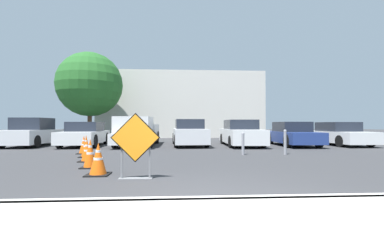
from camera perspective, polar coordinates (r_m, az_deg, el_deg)
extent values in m
plane|color=#333335|center=(13.81, -1.06, -6.01)|extent=(96.00, 96.00, 0.00)
cube|color=beige|center=(2.91, 8.72, -24.03)|extent=(22.31, 2.25, 0.14)
cube|color=beige|center=(3.95, 5.13, -17.74)|extent=(22.31, 0.20, 0.14)
cube|color=black|center=(5.80, -12.45, -3.82)|extent=(1.09, 0.02, 1.09)
cube|color=orange|center=(5.79, -12.47, -3.83)|extent=(1.03, 0.02, 1.03)
cube|color=slate|center=(5.96, -12.41, -12.57)|extent=(0.74, 0.20, 0.02)
cube|color=slate|center=(5.94, -15.36, -8.20)|extent=(0.04, 0.04, 0.92)
cube|color=slate|center=(5.85, -9.38, -8.34)|extent=(0.04, 0.04, 0.92)
cube|color=black|center=(6.64, -20.14, -11.29)|extent=(0.53, 0.53, 0.03)
cone|color=#EA590F|center=(6.58, -20.12, -7.98)|extent=(0.40, 0.40, 0.74)
cylinder|color=white|center=(6.56, -20.11, -6.57)|extent=(0.12, 0.12, 0.07)
cylinder|color=white|center=(6.58, -20.12, -8.11)|extent=(0.22, 0.22, 0.07)
cube|color=black|center=(7.80, -21.71, -9.73)|extent=(0.47, 0.47, 0.03)
cone|color=#EA590F|center=(7.74, -21.69, -6.76)|extent=(0.35, 0.35, 0.78)
cylinder|color=white|center=(7.73, -21.68, -5.50)|extent=(0.11, 0.11, 0.07)
cylinder|color=white|center=(7.75, -21.69, -6.88)|extent=(0.19, 0.19, 0.07)
cube|color=black|center=(9.12, -22.31, -8.44)|extent=(0.47, 0.47, 0.03)
cone|color=#EA590F|center=(9.08, -22.29, -6.21)|extent=(0.35, 0.35, 0.68)
cylinder|color=white|center=(9.07, -22.29, -5.26)|extent=(0.11, 0.11, 0.06)
cylinder|color=white|center=(9.08, -22.29, -6.29)|extent=(0.19, 0.19, 0.06)
cube|color=black|center=(10.34, -22.48, -7.55)|extent=(0.44, 0.44, 0.03)
cone|color=#EA590F|center=(10.30, -22.46, -5.29)|extent=(0.33, 0.33, 0.79)
cylinder|color=white|center=(10.29, -22.46, -4.33)|extent=(0.10, 0.10, 0.07)
cylinder|color=white|center=(10.30, -22.46, -5.38)|extent=(0.18, 0.18, 0.07)
cube|color=black|center=(11.56, -22.92, -6.84)|extent=(0.49, 0.49, 0.03)
cone|color=#EA590F|center=(11.52, -22.91, -5.00)|extent=(0.36, 0.36, 0.72)
cylinder|color=white|center=(11.51, -22.90, -4.22)|extent=(0.11, 0.11, 0.06)
cylinder|color=white|center=(11.53, -22.91, -5.07)|extent=(0.20, 0.20, 0.06)
cube|color=silver|center=(16.93, -32.00, -3.08)|extent=(1.92, 4.06, 0.73)
cube|color=#1E232D|center=(17.00, -31.83, -0.72)|extent=(1.65, 1.89, 0.66)
cylinder|color=black|center=(15.45, -31.36, -4.11)|extent=(0.22, 0.66, 0.66)
cylinder|color=black|center=(16.27, -36.66, -3.90)|extent=(0.22, 0.66, 0.66)
cylinder|color=black|center=(17.71, -27.74, -3.73)|extent=(0.22, 0.66, 0.66)
cylinder|color=black|center=(18.43, -32.55, -3.57)|extent=(0.22, 0.66, 0.66)
cube|color=white|center=(15.65, -22.68, -3.48)|extent=(2.04, 4.32, 0.63)
cube|color=#1E232D|center=(15.74, -22.55, -1.36)|extent=(1.71, 2.02, 0.52)
cylinder|color=black|center=(14.16, -20.91, -4.40)|extent=(0.23, 0.71, 0.70)
cylinder|color=black|center=(14.69, -27.35, -4.23)|extent=(0.23, 0.71, 0.70)
cylinder|color=black|center=(16.72, -18.59, -3.88)|extent=(0.23, 0.71, 0.70)
cylinder|color=black|center=(17.17, -24.14, -3.77)|extent=(0.23, 0.71, 0.70)
cube|color=silver|center=(15.09, -11.89, -3.72)|extent=(2.10, 5.26, 0.55)
cube|color=silver|center=(13.92, -12.74, -1.06)|extent=(1.85, 2.13, 0.85)
cube|color=silver|center=(17.28, -10.57, -1.71)|extent=(1.84, 0.16, 0.45)
cube|color=silver|center=(15.97, -7.97, -1.78)|extent=(0.18, 2.50, 0.45)
cube|color=silver|center=(16.28, -14.43, -1.74)|extent=(0.18, 2.50, 0.45)
cylinder|color=black|center=(13.42, -9.32, -4.51)|extent=(0.26, 0.77, 0.77)
cylinder|color=black|center=(13.77, -16.72, -4.39)|extent=(0.26, 0.77, 0.77)
cylinder|color=black|center=(16.51, -7.87, -3.85)|extent=(0.26, 0.77, 0.77)
cylinder|color=black|center=(16.80, -13.95, -3.78)|extent=(0.26, 0.77, 0.77)
cube|color=silver|center=(14.75, -0.63, -3.45)|extent=(1.93, 4.38, 0.78)
cube|color=#1E232D|center=(14.84, -0.67, -0.90)|extent=(1.62, 2.05, 0.53)
cylinder|color=black|center=(13.53, 3.29, -4.67)|extent=(0.23, 0.69, 0.68)
cylinder|color=black|center=(13.37, -3.56, -4.71)|extent=(0.23, 0.69, 0.68)
cylinder|color=black|center=(16.18, 1.79, -4.07)|extent=(0.23, 0.69, 0.68)
cylinder|color=black|center=(16.04, -3.94, -4.09)|extent=(0.23, 0.69, 0.68)
cube|color=white|center=(14.88, 10.80, -3.49)|extent=(1.90, 4.59, 0.76)
cube|color=#1E232D|center=(14.98, 10.70, -1.00)|extent=(1.63, 2.13, 0.53)
cylinder|color=black|center=(13.75, 15.51, -4.68)|extent=(0.21, 0.63, 0.63)
cylinder|color=black|center=(13.34, 8.68, -4.82)|extent=(0.21, 0.63, 0.63)
cylinder|color=black|center=(16.46, 12.52, -4.08)|extent=(0.21, 0.63, 0.63)
cylinder|color=black|center=(16.12, 6.79, -4.16)|extent=(0.21, 0.63, 0.63)
cube|color=navy|center=(15.70, 21.42, -3.52)|extent=(1.90, 4.29, 0.60)
cube|color=#1E232D|center=(15.79, 21.25, -1.40)|extent=(1.63, 1.99, 0.56)
cylinder|color=black|center=(14.89, 26.37, -4.17)|extent=(0.22, 0.72, 0.71)
cylinder|color=black|center=(14.18, 20.46, -4.38)|extent=(0.22, 0.72, 0.71)
cylinder|color=black|center=(17.25, 22.20, -3.75)|extent=(0.22, 0.72, 0.71)
cylinder|color=black|center=(16.64, 16.99, -3.88)|extent=(0.22, 0.72, 0.71)
cube|color=white|center=(17.39, 29.83, -3.23)|extent=(2.00, 4.43, 0.63)
cube|color=#1E232D|center=(17.46, 29.61, -1.30)|extent=(1.70, 2.06, 0.54)
cylinder|color=black|center=(16.84, 34.88, -3.85)|extent=(0.22, 0.64, 0.63)
cylinder|color=black|center=(15.80, 30.09, -4.10)|extent=(0.22, 0.64, 0.63)
cylinder|color=black|center=(19.00, 29.61, -3.55)|extent=(0.22, 0.64, 0.63)
cylinder|color=black|center=(18.08, 25.13, -3.73)|extent=(0.22, 0.64, 0.63)
cylinder|color=gray|center=(10.43, 11.27, -5.32)|extent=(0.11, 0.11, 0.84)
sphere|color=gray|center=(10.40, 11.26, -3.02)|extent=(0.12, 0.12, 0.12)
cylinder|color=gray|center=(10.98, 19.99, -4.77)|extent=(0.11, 0.11, 0.95)
sphere|color=gray|center=(10.96, 19.97, -2.30)|extent=(0.12, 0.12, 0.12)
cube|color=beige|center=(25.47, -2.40, 3.17)|extent=(15.30, 5.00, 6.11)
cylinder|color=#513823|center=(21.16, -21.79, -0.89)|extent=(0.32, 0.32, 2.44)
sphere|color=#235B23|center=(21.39, -21.74, 7.34)|extent=(4.91, 4.91, 4.91)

